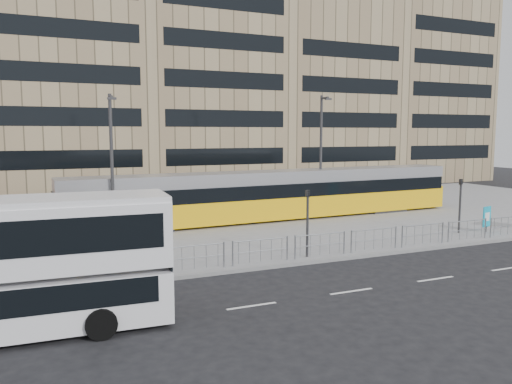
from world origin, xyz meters
name	(u,v)px	position (x,y,z in m)	size (l,w,h in m)	color
ground	(339,261)	(0.00, 0.00, 0.00)	(120.00, 120.00, 0.00)	black
plaza	(242,218)	(0.00, 12.00, 0.07)	(64.00, 24.00, 0.15)	gray
kerb	(338,259)	(0.00, 0.05, 0.07)	(64.00, 0.25, 0.17)	gray
building_row	(179,66)	(1.55, 34.27, 12.91)	(70.40, 18.40, 31.20)	maroon
pedestrian_barrier	(369,234)	(2.00, 0.50, 0.98)	(32.07, 0.07, 1.10)	#95989D
road_markings	(416,282)	(1.00, -4.00, 0.01)	(62.00, 0.12, 0.01)	white
tram	(276,195)	(1.77, 10.45, 1.76)	(27.32, 3.84, 3.21)	yellow
ad_panel	(487,217)	(11.13, 1.79, 1.01)	(0.78, 0.26, 1.47)	#2D2D30
pedestrian	(108,239)	(-9.73, 4.00, 1.05)	(0.66, 0.43, 1.80)	black
traffic_light_west	(308,214)	(-1.25, 0.73, 2.12)	(0.19, 0.22, 3.10)	#2D2D30
traffic_light_east	(460,199)	(9.44, 2.19, 2.12)	(0.21, 0.24, 3.10)	#2D2D30
lamp_post_west	(112,160)	(-8.89, 8.45, 4.39)	(0.45, 1.04, 7.74)	#2D2D30
lamp_post_east	(321,150)	(5.36, 10.77, 4.64)	(0.45, 1.04, 8.23)	#2D2D30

